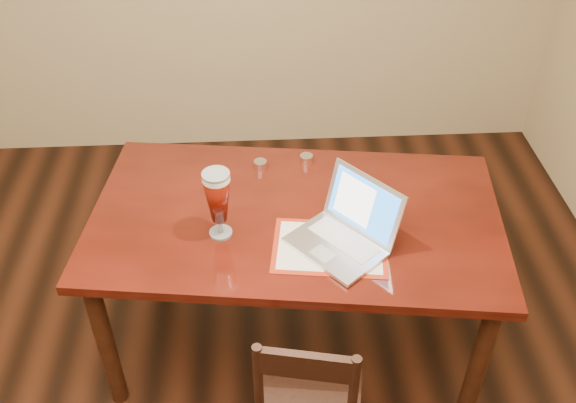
{
  "coord_description": "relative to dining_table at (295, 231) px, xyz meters",
  "views": [
    {
      "loc": [
        0.3,
        -1.37,
        2.58
      ],
      "look_at": [
        0.43,
        0.75,
        0.85
      ],
      "focal_mm": 40.0,
      "sensor_mm": 36.0,
      "label": 1
    }
  ],
  "objects": [
    {
      "name": "room_shell",
      "position": [
        -0.45,
        -0.7,
        1.03
      ],
      "size": [
        4.51,
        5.01,
        2.71
      ],
      "color": "tan",
      "rests_on": "ground"
    },
    {
      "name": "dining_table",
      "position": [
        0.0,
        0.0,
        0.0
      ],
      "size": [
        1.85,
        1.2,
        1.12
      ],
      "rotation": [
        0.0,
        0.0,
        -0.13
      ],
      "color": "#50120A",
      "rests_on": "ground"
    }
  ]
}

